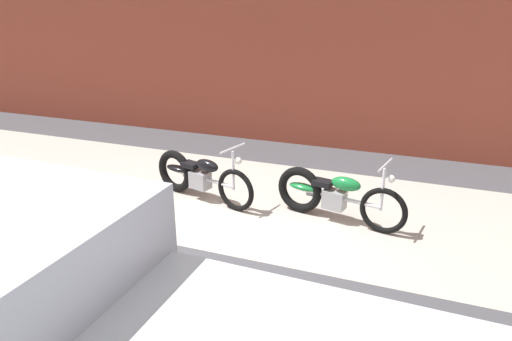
# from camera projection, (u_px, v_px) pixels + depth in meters

# --- Properties ---
(ground_plane) EXTENTS (80.00, 80.00, 0.00)m
(ground_plane) POSITION_uv_depth(u_px,v_px,m) (203.00, 251.00, 5.98)
(ground_plane) COLOR #47474C
(sidewalk_slab) EXTENTS (36.00, 3.50, 0.01)m
(sidewalk_slab) POSITION_uv_depth(u_px,v_px,m) (251.00, 199.00, 7.52)
(sidewalk_slab) COLOR #B2ADA3
(sidewalk_slab) RESTS_ON ground
(brick_building_wall) EXTENTS (36.00, 0.50, 5.57)m
(brick_building_wall) POSITION_uv_depth(u_px,v_px,m) (310.00, 15.00, 9.55)
(brick_building_wall) COLOR brown
(brick_building_wall) RESTS_ON ground
(motorcycle_black) EXTENTS (1.96, 0.77, 1.03)m
(motorcycle_black) POSITION_uv_depth(u_px,v_px,m) (197.00, 175.00, 7.43)
(motorcycle_black) COLOR black
(motorcycle_black) RESTS_ON ground
(motorcycle_green) EXTENTS (1.99, 0.70, 1.03)m
(motorcycle_green) POSITION_uv_depth(u_px,v_px,m) (330.00, 195.00, 6.71)
(motorcycle_green) COLOR black
(motorcycle_green) RESTS_ON ground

